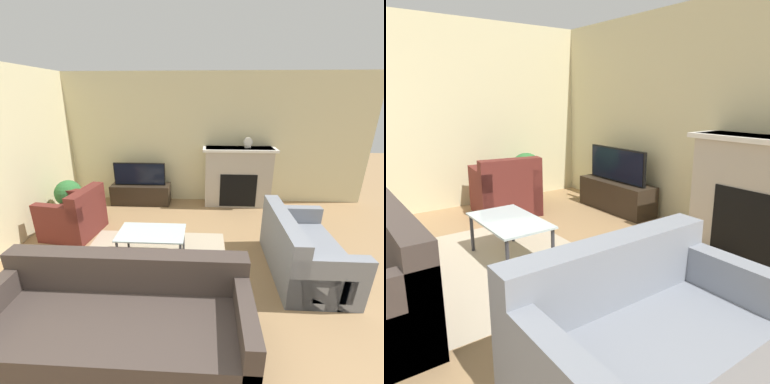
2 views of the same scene
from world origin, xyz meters
The scene contains 10 objects.
wall_back centered at (0.00, 4.56, 1.35)m, with size 7.87×0.06×2.70m.
wall_left centered at (-2.46, 2.27, 1.35)m, with size 0.06×7.53×2.70m.
area_rug centered at (-0.24, 2.10, 0.00)m, with size 2.15×1.76×0.00m.
fireplace centered at (1.19, 4.31, 0.65)m, with size 1.49×0.49×1.25m.
tv_stand centered at (-0.89, 4.25, 0.22)m, with size 1.26×0.40×0.43m.
tv centered at (-0.89, 4.25, 0.67)m, with size 1.10×0.06×0.48m.
couch_loveseat centered at (1.80, 2.05, 0.29)m, with size 0.86×1.45×0.82m.
armchair_by_window centered at (-1.69, 2.88, 0.30)m, with size 0.92×0.94×0.82m.
coffee_table centered at (-0.24, 2.23, 0.38)m, with size 0.95×0.56×0.43m.
potted_plant centered at (-2.04, 3.40, 0.48)m, with size 0.49×0.49×0.78m.
Camera 2 is at (3.05, 0.69, 1.62)m, focal length 35.00 mm.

